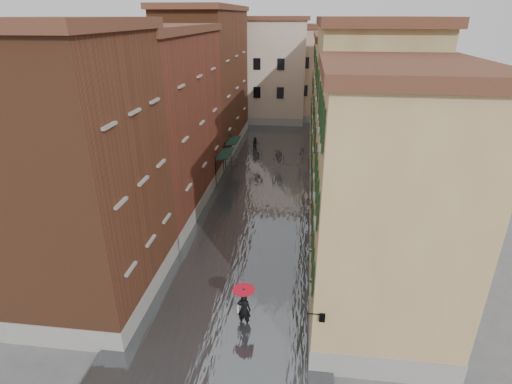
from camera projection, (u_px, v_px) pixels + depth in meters
The scene contains 16 objects.
ground at pixel (237, 279), 22.41m from camera, with size 120.00×120.00×0.00m, color #525255.
floodwater at pixel (263, 187), 34.16m from camera, with size 10.00×60.00×0.20m, color #4B5054.
building_left_near at pixel (81, 179), 18.75m from camera, with size 6.00×8.00×13.00m, color brown.
building_left_mid at pixel (161, 126), 28.83m from camera, with size 6.00×14.00×12.50m, color maroon.
building_left_far at pixel (209, 83), 42.13m from camera, with size 6.00×16.00×14.00m, color brown.
building_right_near at pixel (385, 210), 17.47m from camera, with size 6.00×8.00×11.50m, color tan.
building_right_mid at pixel (359, 129), 27.14m from camera, with size 6.00×14.00×13.00m, color tan.
building_right_far at pixel (342, 98), 41.06m from camera, with size 6.00×16.00×11.50m, color tan.
building_end_cream at pixel (261, 72), 54.58m from camera, with size 12.00×9.00×13.00m, color #BEB097.
building_end_pink at pixel (327, 75), 55.58m from camera, with size 10.00×9.00×12.00m, color tan.
awning_near at pixel (225, 155), 34.69m from camera, with size 1.09×3.34×2.80m.
awning_far at pixel (233, 142), 38.27m from camera, with size 1.09×2.89×2.80m.
wall_lantern at pixel (322, 317), 15.25m from camera, with size 0.71×0.22×0.35m.
window_planters at pixel (315, 238), 19.65m from camera, with size 0.59×8.31×0.84m.
pedestrian_main at pixel (244, 303), 18.57m from camera, with size 1.07×1.07×2.06m.
pedestrian_far at pixel (256, 145), 42.89m from camera, with size 0.79×0.62×1.63m, color black.
Camera 1 is at (3.32, -18.23, 13.55)m, focal length 28.00 mm.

